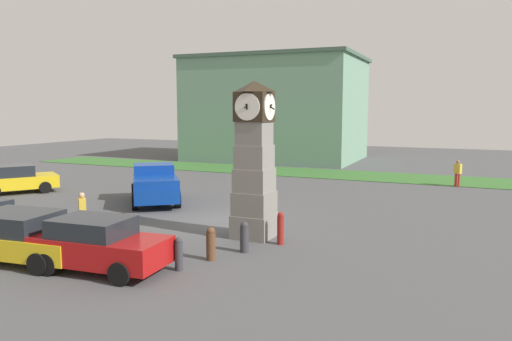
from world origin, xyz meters
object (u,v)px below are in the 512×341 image
car_near_tower (22,236)px  car_far_lot (16,179)px  bollard_mid_row (244,237)px  pedestrian_near_bench (458,172)px  clock_tower (254,165)px  pickup_truck (155,184)px  pedestrian_crossing_lot (82,211)px  bollard_end_row (179,254)px  bollard_far_row (211,243)px  car_by_building (99,244)px  bollard_near_tower (281,228)px

car_near_tower → car_far_lot: bearing=140.8°
bollard_mid_row → pedestrian_near_bench: 18.43m
clock_tower → car_far_lot: clock_tower is taller
bollard_mid_row → pickup_truck: 9.63m
pedestrian_crossing_lot → bollard_end_row: bearing=-20.2°
bollard_far_row → pickup_truck: (-7.12, 6.98, 0.41)m
bollard_end_row → pedestrian_near_bench: pedestrian_near_bench is taller
bollard_far_row → pickup_truck: size_ratio=0.20×
bollard_mid_row → car_near_tower: bearing=-147.8°
bollard_far_row → pickup_truck: 9.98m
clock_tower → car_far_lot: (-15.93, 3.22, -1.82)m
bollard_mid_row → car_near_tower: (-5.73, -3.61, 0.25)m
bollard_far_row → car_by_building: car_by_building is taller
bollard_end_row → car_by_building: car_by_building is taller
bollard_far_row → car_near_tower: bearing=-154.9°
bollard_mid_row → car_by_building: size_ratio=0.25×
bollard_far_row → pedestrian_near_bench: pedestrian_near_bench is taller
clock_tower → bollard_mid_row: clock_tower is taller
bollard_mid_row → car_far_lot: car_far_lot is taller
pickup_truck → car_far_lot: bearing=-175.6°
bollard_near_tower → car_by_building: size_ratio=0.28×
bollard_far_row → pedestrian_crossing_lot: bearing=172.4°
bollard_near_tower → car_near_tower: 8.14m
bollard_end_row → pickup_truck: (-6.77, 8.22, 0.44)m
bollard_near_tower → car_far_lot: bearing=167.7°
bollard_mid_row → car_by_building: bearing=-130.8°
bollard_far_row → bollard_end_row: (-0.35, -1.24, -0.03)m
clock_tower → pedestrian_near_bench: clock_tower is taller
bollard_mid_row → pickup_truck: (-7.68, 5.79, 0.42)m
pickup_truck → bollard_far_row: bearing=-44.4°
bollard_end_row → bollard_mid_row: bearing=69.5°
car_by_building → bollard_end_row: bearing=25.8°
car_near_tower → car_by_building: 2.80m
clock_tower → bollard_near_tower: 2.43m
bollard_end_row → car_far_lot: bearing=154.1°
clock_tower → pedestrian_near_bench: bearing=68.8°
bollard_near_tower → pedestrian_crossing_lot: bearing=-165.9°
clock_tower → car_by_building: size_ratio=1.41×
car_far_lot → pedestrian_near_bench: bearing=29.5°
bollard_mid_row → bollard_end_row: size_ratio=1.04×
bollard_mid_row → pickup_truck: pickup_truck is taller
pedestrian_near_bench → car_near_tower: bearing=-118.1°
pedestrian_near_bench → pedestrian_crossing_lot: 21.59m
bollard_mid_row → pedestrian_crossing_lot: (-6.39, -0.41, 0.38)m
bollard_near_tower → bollard_far_row: size_ratio=1.09×
car_near_tower → clock_tower: bearing=46.5°
car_far_lot → bollard_end_row: bearing=-25.9°
bollard_far_row → car_far_lot: bearing=158.4°
bollard_near_tower → bollard_mid_row: 1.54m
clock_tower → pickup_truck: bearing=151.4°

